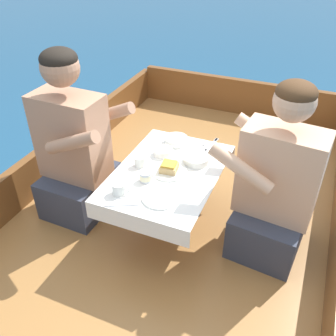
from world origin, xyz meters
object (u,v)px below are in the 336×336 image
object	(u,v)px
coffee_cup_port	(119,188)
person_port	(75,151)
sandwich	(169,167)
coffee_cup_starboard	(140,161)
tin_can	(146,177)
person_starboard	(275,189)

from	to	relation	value
coffee_cup_port	person_port	bearing A→B (deg)	151.95
sandwich	coffee_cup_port	xyz separation A→B (m)	(-0.16, -0.27, -0.00)
sandwich	coffee_cup_port	distance (m)	0.32
coffee_cup_port	coffee_cup_starboard	size ratio (longest dim) A/B	1.11
sandwich	tin_can	distance (m)	0.15
person_starboard	sandwich	size ratio (longest dim) A/B	9.49
person_starboard	coffee_cup_port	bearing A→B (deg)	31.89
sandwich	coffee_cup_starboard	distance (m)	0.18
person_starboard	coffee_cup_port	world-z (taller)	person_starboard
coffee_cup_port	tin_can	world-z (taller)	coffee_cup_port
sandwich	coffee_cup_starboard	world-z (taller)	same
coffee_cup_starboard	tin_can	xyz separation A→B (m)	(0.09, -0.12, -0.00)
coffee_cup_port	tin_can	xyz separation A→B (m)	(0.08, 0.15, -0.00)
coffee_cup_port	coffee_cup_starboard	distance (m)	0.27
person_port	coffee_cup_port	xyz separation A→B (m)	(0.43, -0.23, 0.01)
person_port	person_starboard	distance (m)	1.16
person_starboard	coffee_cup_starboard	size ratio (longest dim) A/B	11.24
person_starboard	tin_can	bearing A→B (deg)	23.46
sandwich	coffee_cup_starboard	xyz separation A→B (m)	(-0.17, -0.01, -0.00)
person_port	coffee_cup_port	world-z (taller)	person_port
coffee_cup_starboard	person_port	bearing A→B (deg)	-174.76
person_starboard	tin_can	world-z (taller)	person_starboard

